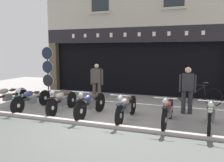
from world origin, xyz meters
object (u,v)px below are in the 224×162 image
Objects in this scene: salesman_left at (97,81)px; motorcycle_left at (31,99)px; leaning_bicycle at (199,95)px; shopkeeper_center at (187,88)px; motorcycle_center_left at (62,101)px; motorcycle_center_right at (126,107)px; tyre_sign_pole at (48,67)px; advert_board_near at (172,60)px; advert_board_far at (201,61)px; motorcycle_center at (91,104)px; motorcycle_right at (168,110)px; motorcycle_far_right at (211,114)px; motorcycle_far_left at (7,96)px.

motorcycle_left is at bearing 43.82° from salesman_left.
shopkeeper_center is at bearing -178.18° from leaning_bicycle.
motorcycle_center_right is (2.41, -0.11, 0.01)m from motorcycle_center_left.
salesman_left is 2.93m from tyre_sign_pole.
advert_board_far is (1.30, 0.00, -0.02)m from advert_board_near.
motorcycle_center_left is 1.21× the size of salesman_left.
salesman_left is at bearing -46.69° from motorcycle_center_right.
shopkeeper_center is 1.88m from leaning_bicycle.
tyre_sign_pole is 2.22× the size of advert_board_near.
shopkeeper_center is (3.69, -0.63, -0.00)m from salesman_left.
motorcycle_center_left is at bearing -2.13° from motorcycle_center.
advert_board_far is at bearing 14.54° from tyre_sign_pole.
advert_board_near is at bearing 17.67° from tyre_sign_pole.
tyre_sign_pole reaches higher than advert_board_far.
motorcycle_right is (1.28, -0.04, 0.01)m from motorcycle_center_right.
motorcycle_left is 3.69m from motorcycle_center_right.
advert_board_far is (4.13, 2.36, 0.80)m from salesman_left.
shopkeeper_center is at bearing -59.58° from motorcycle_far_right.
salesman_left reaches higher than motorcycle_center_left.
motorcycle_left is at bearing 1.23° from motorcycle_center_left.
motorcycle_center is 1.14× the size of leaning_bicycle.
advert_board_near reaches higher than motorcycle_center_right.
advert_board_near is at bearing -65.68° from motorcycle_far_right.
motorcycle_far_right is (6.14, -0.09, 0.02)m from motorcycle_left.
advert_board_near is at bearing -84.62° from motorcycle_right.
motorcycle_center is at bearing -115.52° from advert_board_near.
motorcycle_far_left is 3.60m from salesman_left.
motorcycle_far_right is at bearing 148.51° from salesman_left.
motorcycle_center_right is 1.91× the size of advert_board_far.
advert_board_near reaches higher than motorcycle_far_left.
motorcycle_left is 1.17× the size of leaning_bicycle.
advert_board_near reaches higher than shopkeeper_center.
motorcycle_center is (1.17, -0.12, 0.02)m from motorcycle_center_left.
advert_board_far reaches higher than motorcycle_far_left.
salesman_left is at bearing 120.18° from leaning_bicycle.
motorcycle_center_left is 3.70m from motorcycle_right.
motorcycle_center is at bearing -36.79° from tyre_sign_pole.
salesman_left is 4.82m from advert_board_far.
motorcycle_far_right is (3.70, -0.03, -0.00)m from motorcycle_center.
motorcycle_left is 2.98m from tyre_sign_pole.
advert_board_near is (-0.86, 2.99, 0.82)m from shopkeeper_center.
motorcycle_far_right is (4.87, -0.15, 0.02)m from motorcycle_center_left.
motorcycle_center is 0.97× the size of motorcycle_right.
motorcycle_center_left is 3.60m from tyre_sign_pole.
motorcycle_right is at bearing 140.94° from salesman_left.
shopkeeper_center is at bearing -74.00° from advert_board_near.
motorcycle_far_right is at bearing -86.54° from advert_board_far.
motorcycle_center is at bearing 4.66° from motorcycle_far_right.
motorcycle_far_right is at bearing 179.42° from motorcycle_center_right.
tyre_sign_pole is at bearing -18.23° from shopkeeper_center.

